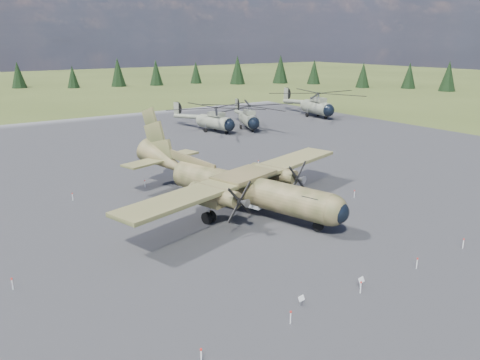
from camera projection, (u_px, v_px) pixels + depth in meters
ground at (222, 233)px, 40.02m from camera, size 500.00×500.00×0.00m
apron at (169, 202)px, 47.87m from camera, size 120.00×120.00×0.04m
transport_plane at (236, 182)px, 45.18m from camera, size 28.51×25.48×9.50m
helicopter_near at (214, 114)px, 83.48m from camera, size 21.47×22.84×4.59m
helicopter_mid at (249, 112)px, 86.04m from camera, size 23.50×23.50×4.59m
helicopter_far at (317, 100)px, 99.88m from camera, size 23.76×26.00×5.34m
info_placard_left at (301, 299)px, 28.90m from camera, size 0.47×0.24×0.71m
info_placard_right at (361, 281)px, 31.00m from camera, size 0.53×0.29×0.79m
barrier_fence at (218, 229)px, 39.56m from camera, size 33.12×29.62×0.85m
treeline at (194, 168)px, 42.13m from camera, size 302.94×300.26×10.88m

